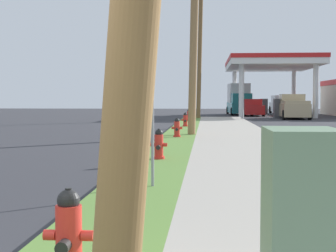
{
  "coord_description": "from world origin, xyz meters",
  "views": [
    {
      "loc": [
        1.81,
        -2.48,
        1.6
      ],
      "look_at": [
        0.83,
        10.87,
        0.89
      ],
      "focal_mm": 55.15,
      "sensor_mm": 36.0,
      "label": 1
    }
  ],
  "objects_px": {
    "street_sign_post": "(153,97)",
    "car_red_by_near_pump": "(252,108)",
    "fire_hydrant_third": "(177,129)",
    "fire_hydrant_nearest": "(69,238)",
    "fire_hydrant_fourth": "(185,120)",
    "fire_hydrant_second": "(159,146)",
    "fire_hydrant_fifth": "(189,115)",
    "utility_pole_background": "(200,51)",
    "truck_tan_on_apron": "(293,107)",
    "truck_teal_at_far_bay": "(239,100)",
    "truck_silver_at_forecourt": "(283,105)",
    "utility_cabinet": "(301,239)",
    "utility_pole_midground": "(194,20)"
  },
  "relations": [
    {
      "from": "street_sign_post",
      "to": "car_red_by_near_pump",
      "type": "distance_m",
      "value": 40.23
    },
    {
      "from": "fire_hydrant_third",
      "to": "fire_hydrant_nearest",
      "type": "bearing_deg",
      "value": -90.03
    },
    {
      "from": "fire_hydrant_fourth",
      "to": "car_red_by_near_pump",
      "type": "bearing_deg",
      "value": 75.64
    },
    {
      "from": "fire_hydrant_second",
      "to": "fire_hydrant_fifth",
      "type": "height_order",
      "value": "same"
    },
    {
      "from": "fire_hydrant_fourth",
      "to": "utility_pole_background",
      "type": "xyz_separation_m",
      "value": [
        0.61,
        12.11,
        4.78
      ]
    },
    {
      "from": "fire_hydrant_fourth",
      "to": "street_sign_post",
      "type": "bearing_deg",
      "value": -89.36
    },
    {
      "from": "fire_hydrant_fifth",
      "to": "car_red_by_near_pump",
      "type": "xyz_separation_m",
      "value": [
        5.48,
        12.13,
        0.28
      ]
    },
    {
      "from": "fire_hydrant_fourth",
      "to": "fire_hydrant_third",
      "type": "bearing_deg",
      "value": -90.1
    },
    {
      "from": "truck_tan_on_apron",
      "to": "truck_teal_at_far_bay",
      "type": "bearing_deg",
      "value": 109.22
    },
    {
      "from": "fire_hydrant_third",
      "to": "fire_hydrant_fourth",
      "type": "height_order",
      "value": "same"
    },
    {
      "from": "fire_hydrant_fifth",
      "to": "street_sign_post",
      "type": "xyz_separation_m",
      "value": [
        0.34,
        -27.75,
        1.19
      ]
    },
    {
      "from": "truck_teal_at_far_bay",
      "to": "fire_hydrant_third",
      "type": "bearing_deg",
      "value": -97.84
    },
    {
      "from": "truck_silver_at_forecourt",
      "to": "street_sign_post",
      "type": "bearing_deg",
      "value": -100.94
    },
    {
      "from": "utility_cabinet",
      "to": "truck_teal_at_far_bay",
      "type": "distance_m",
      "value": 48.92
    },
    {
      "from": "fire_hydrant_nearest",
      "to": "utility_cabinet",
      "type": "relative_size",
      "value": 0.57
    },
    {
      "from": "car_red_by_near_pump",
      "to": "truck_silver_at_forecourt",
      "type": "xyz_separation_m",
      "value": [
        4.02,
        7.53,
        0.19
      ]
    },
    {
      "from": "fire_hydrant_nearest",
      "to": "street_sign_post",
      "type": "bearing_deg",
      "value": 87.03
    },
    {
      "from": "fire_hydrant_third",
      "to": "utility_pole_background",
      "type": "height_order",
      "value": "utility_pole_background"
    },
    {
      "from": "fire_hydrant_second",
      "to": "fire_hydrant_third",
      "type": "distance_m",
      "value": 7.32
    },
    {
      "from": "fire_hydrant_second",
      "to": "utility_cabinet",
      "type": "bearing_deg",
      "value": -79.41
    },
    {
      "from": "utility_cabinet",
      "to": "truck_teal_at_far_bay",
      "type": "xyz_separation_m",
      "value": [
        2.7,
        48.84,
        0.76
      ]
    },
    {
      "from": "fire_hydrant_fourth",
      "to": "fire_hydrant_fifth",
      "type": "bearing_deg",
      "value": 90.8
    },
    {
      "from": "fire_hydrant_second",
      "to": "truck_teal_at_far_bay",
      "type": "height_order",
      "value": "truck_teal_at_far_bay"
    },
    {
      "from": "fire_hydrant_nearest",
      "to": "truck_silver_at_forecourt",
      "type": "bearing_deg",
      "value": 79.74
    },
    {
      "from": "utility_pole_midground",
      "to": "truck_tan_on_apron",
      "type": "bearing_deg",
      "value": 69.94
    },
    {
      "from": "fire_hydrant_fifth",
      "to": "utility_cabinet",
      "type": "distance_m",
      "value": 33.24
    },
    {
      "from": "fire_hydrant_nearest",
      "to": "utility_pole_background",
      "type": "height_order",
      "value": "utility_pole_background"
    },
    {
      "from": "utility_cabinet",
      "to": "truck_tan_on_apron",
      "type": "height_order",
      "value": "truck_tan_on_apron"
    },
    {
      "from": "fire_hydrant_fifth",
      "to": "car_red_by_near_pump",
      "type": "relative_size",
      "value": 0.16
    },
    {
      "from": "fire_hydrant_nearest",
      "to": "fire_hydrant_fourth",
      "type": "bearing_deg",
      "value": 89.95
    },
    {
      "from": "utility_pole_midground",
      "to": "car_red_by_near_pump",
      "type": "xyz_separation_m",
      "value": [
        4.75,
        27.22,
        -4.12
      ]
    },
    {
      "from": "fire_hydrant_fifth",
      "to": "street_sign_post",
      "type": "height_order",
      "value": "street_sign_post"
    },
    {
      "from": "truck_tan_on_apron",
      "to": "fire_hydrant_fourth",
      "type": "bearing_deg",
      "value": -119.8
    },
    {
      "from": "fire_hydrant_second",
      "to": "truck_silver_at_forecourt",
      "type": "xyz_separation_m",
      "value": [
        9.43,
        43.46,
        0.47
      ]
    },
    {
      "from": "fire_hydrant_fourth",
      "to": "truck_tan_on_apron",
      "type": "xyz_separation_m",
      "value": [
        8.04,
        14.03,
        0.47
      ]
    },
    {
      "from": "fire_hydrant_fourth",
      "to": "street_sign_post",
      "type": "xyz_separation_m",
      "value": [
        0.21,
        -18.96,
        1.19
      ]
    },
    {
      "from": "utility_pole_background",
      "to": "truck_tan_on_apron",
      "type": "height_order",
      "value": "utility_pole_background"
    },
    {
      "from": "truck_teal_at_far_bay",
      "to": "truck_tan_on_apron",
      "type": "bearing_deg",
      "value": -70.78
    },
    {
      "from": "utility_pole_midground",
      "to": "truck_teal_at_far_bay",
      "type": "relative_size",
      "value": 1.43
    },
    {
      "from": "utility_pole_midground",
      "to": "truck_tan_on_apron",
      "type": "relative_size",
      "value": 1.69
    },
    {
      "from": "fire_hydrant_third",
      "to": "utility_pole_background",
      "type": "bearing_deg",
      "value": 88.19
    },
    {
      "from": "street_sign_post",
      "to": "car_red_by_near_pump",
      "type": "xyz_separation_m",
      "value": [
        5.15,
        39.89,
        -0.91
      ]
    },
    {
      "from": "fire_hydrant_second",
      "to": "truck_silver_at_forecourt",
      "type": "relative_size",
      "value": 0.13
    },
    {
      "from": "car_red_by_near_pump",
      "to": "truck_silver_at_forecourt",
      "type": "distance_m",
      "value": 8.54
    },
    {
      "from": "fire_hydrant_fifth",
      "to": "truck_tan_on_apron",
      "type": "height_order",
      "value": "truck_tan_on_apron"
    },
    {
      "from": "fire_hydrant_fifth",
      "to": "utility_pole_background",
      "type": "bearing_deg",
      "value": 77.51
    },
    {
      "from": "fire_hydrant_nearest",
      "to": "street_sign_post",
      "type": "xyz_separation_m",
      "value": [
        0.23,
        4.51,
        1.19
      ]
    },
    {
      "from": "utility_pole_midground",
      "to": "street_sign_post",
      "type": "bearing_deg",
      "value": -91.81
    },
    {
      "from": "fire_hydrant_fifth",
      "to": "truck_silver_at_forecourt",
      "type": "xyz_separation_m",
      "value": [
        9.5,
        19.67,
        0.47
      ]
    },
    {
      "from": "fire_hydrant_second",
      "to": "street_sign_post",
      "type": "distance_m",
      "value": 4.14
    }
  ]
}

